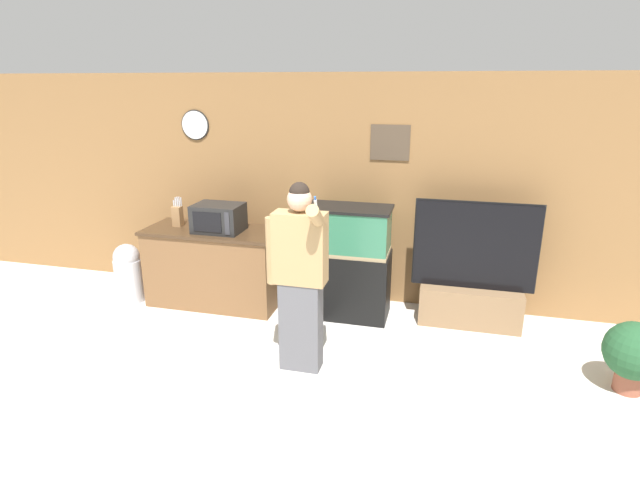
{
  "coord_description": "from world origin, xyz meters",
  "views": [
    {
      "loc": [
        1.29,
        -2.63,
        2.49
      ],
      "look_at": [
        0.17,
        1.78,
        1.05
      ],
      "focal_mm": 28.0,
      "sensor_mm": 36.0,
      "label": 1
    }
  ],
  "objects": [
    {
      "name": "ground_plane",
      "position": [
        0.0,
        0.0,
        0.0
      ],
      "size": [
        18.0,
        18.0,
        0.0
      ],
      "primitive_type": "plane",
      "color": "beige"
    },
    {
      "name": "wall_back_paneled",
      "position": [
        -0.0,
        2.89,
        1.3
      ],
      "size": [
        10.0,
        0.08,
        2.6
      ],
      "color": "olive",
      "rests_on": "ground_plane"
    },
    {
      "name": "counter_island",
      "position": [
        -1.23,
        2.33,
        0.45
      ],
      "size": [
        1.54,
        0.69,
        0.9
      ],
      "color": "brown",
      "rests_on": "ground_plane"
    },
    {
      "name": "microwave",
      "position": [
        -1.12,
        2.28,
        1.05
      ],
      "size": [
        0.53,
        0.4,
        0.31
      ],
      "color": "black",
      "rests_on": "counter_island"
    },
    {
      "name": "knife_block",
      "position": [
        -1.67,
        2.36,
        1.03
      ],
      "size": [
        0.1,
        0.1,
        0.34
      ],
      "color": "olive",
      "rests_on": "counter_island"
    },
    {
      "name": "aquarium_on_stand",
      "position": [
        0.32,
        2.39,
        0.62
      ],
      "size": [
        0.93,
        0.5,
        1.24
      ],
      "color": "black",
      "rests_on": "ground_plane"
    },
    {
      "name": "tv_on_stand",
      "position": [
        1.64,
        2.5,
        0.39
      ],
      "size": [
        1.27,
        0.4,
        1.34
      ],
      "color": "brown",
      "rests_on": "ground_plane"
    },
    {
      "name": "person_standing",
      "position": [
        0.13,
        1.22,
        0.89
      ],
      "size": [
        0.54,
        0.41,
        1.71
      ],
      "color": "#515156",
      "rests_on": "ground_plane"
    },
    {
      "name": "potted_plant",
      "position": [
        2.91,
        1.53,
        0.36
      ],
      "size": [
        0.48,
        0.48,
        0.62
      ],
      "color": "brown",
      "rests_on": "ground_plane"
    },
    {
      "name": "trash_bin",
      "position": [
        -2.24,
        2.12,
        0.36
      ],
      "size": [
        0.32,
        0.32,
        0.7
      ],
      "color": "#B7B7BC",
      "rests_on": "ground_plane"
    }
  ]
}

